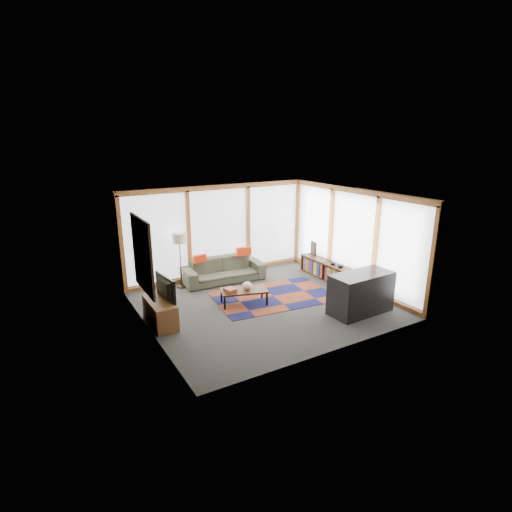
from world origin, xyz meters
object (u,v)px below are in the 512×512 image
sofa (223,270)px  tv_console (160,312)px  bar_counter (361,293)px  floor_lamp (180,260)px  coffee_table (244,297)px  bookshelf (327,271)px  television (162,288)px

sofa → tv_console: sofa is taller
sofa → bar_counter: (1.79, -3.41, 0.14)m
bar_counter → floor_lamp: bearing=127.9°
coffee_table → bookshelf: bookshelf is taller
coffee_table → bookshelf: 2.87m
sofa → bookshelf: sofa is taller
floor_lamp → television: (-1.09, -1.87, 0.06)m
tv_console → television: 0.54m
coffee_table → bar_counter: (2.06, -1.74, 0.28)m
coffee_table → floor_lamp: bearing=116.2°
sofa → tv_console: 2.90m
floor_lamp → coffee_table: bearing=-63.8°
coffee_table → television: (-1.98, -0.05, 0.62)m
coffee_table → bar_counter: 2.71m
bar_counter → bookshelf: bearing=67.7°
bookshelf → sofa: bearing=152.8°
tv_console → television: bearing=8.1°
television → bookshelf: bearing=-92.0°
sofa → bookshelf: bearing=-23.1°
sofa → television: bearing=-138.5°
coffee_table → television: size_ratio=1.23×
bookshelf → television: size_ratio=2.26×
television → bar_counter: (4.05, -1.69, -0.34)m
coffee_table → bar_counter: bearing=-40.1°
floor_lamp → bookshelf: bearing=-21.4°
sofa → floor_lamp: 1.25m
tv_console → bar_counter: bearing=-22.2°
bar_counter → sofa: bearing=115.9°
floor_lamp → coffee_table: size_ratio=1.36×
sofa → television: size_ratio=2.52×
floor_lamp → bar_counter: (2.96, -3.56, -0.28)m
floor_lamp → tv_console: floor_lamp is taller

